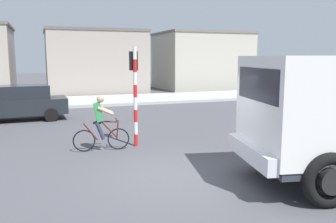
# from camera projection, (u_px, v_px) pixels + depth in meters

# --- Properties ---
(ground_plane) EXTENTS (120.00, 120.00, 0.00)m
(ground_plane) POSITION_uv_depth(u_px,v_px,m) (180.00, 176.00, 8.75)
(ground_plane) COLOR #4C4C51
(sidewalk_far) EXTENTS (80.00, 5.00, 0.16)m
(sidewalk_far) POSITION_uv_depth(u_px,v_px,m) (93.00, 101.00, 23.01)
(sidewalk_far) COLOR #ADADA8
(sidewalk_far) RESTS_ON ground
(cyclist) EXTENTS (1.73, 0.51, 1.72)m
(cyclist) POSITION_uv_depth(u_px,v_px,m) (101.00, 123.00, 10.96)
(cyclist) COLOR black
(cyclist) RESTS_ON ground
(traffic_light_pole) EXTENTS (0.24, 0.43, 3.20)m
(traffic_light_pole) POSITION_uv_depth(u_px,v_px,m) (135.00, 83.00, 11.40)
(traffic_light_pole) COLOR red
(traffic_light_pole) RESTS_ON ground
(car_red_near) EXTENTS (4.07, 2.01, 1.60)m
(car_red_near) POSITION_uv_depth(u_px,v_px,m) (22.00, 103.00, 16.29)
(car_red_near) COLOR #1E2328
(car_red_near) RESTS_ON ground
(building_mid_block) EXTENTS (7.52, 5.59, 4.95)m
(building_mid_block) POSITION_uv_depth(u_px,v_px,m) (95.00, 62.00, 28.18)
(building_mid_block) COLOR #9E9389
(building_mid_block) RESTS_ON ground
(building_corner_right) EXTENTS (7.75, 6.69, 5.07)m
(building_corner_right) POSITION_uv_depth(u_px,v_px,m) (201.00, 61.00, 32.87)
(building_corner_right) COLOR #B2AD9E
(building_corner_right) RESTS_ON ground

